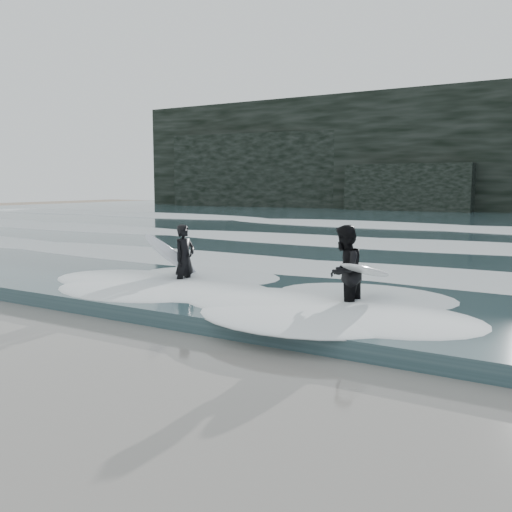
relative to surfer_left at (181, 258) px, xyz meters
name	(u,v)px	position (x,y,z in m)	size (l,w,h in m)	color
ground	(48,394)	(2.64, -5.76, -0.78)	(120.00, 120.00, 0.00)	#886E52
sea	(487,226)	(2.64, 23.24, -0.63)	(90.00, 52.00, 0.30)	#2F474B
foam_near	(345,266)	(2.64, 3.24, -0.38)	(60.00, 3.20, 0.20)	white
foam_mid	(422,241)	(2.64, 10.24, -0.36)	(60.00, 4.00, 0.24)	white
foam_far	(472,225)	(2.64, 19.24, -0.33)	(60.00, 4.80, 0.30)	white
surfer_left	(181,258)	(0.00, 0.00, 0.00)	(0.98, 1.93, 1.55)	black
surfer_right	(347,272)	(4.18, -0.42, 0.08)	(1.06, 2.11, 1.72)	black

